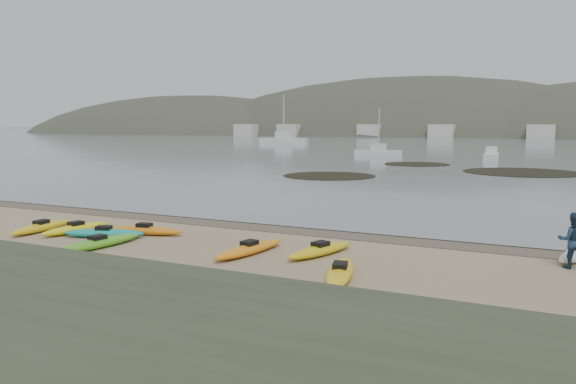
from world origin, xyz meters
The scene contains 8 objects.
ground centered at (0.00, 0.00, 0.00)m, with size 600.00×600.00×0.00m, color tan.
wet_sand centered at (0.00, -0.30, 0.00)m, with size 60.00×60.00×0.00m, color brown.
water centered at (0.00, 300.00, 0.01)m, with size 1200.00×1200.00×0.00m, color slate.
kayaks centered at (-1.17, -4.75, 0.17)m, with size 21.01×9.04×0.34m.
person_east centered at (10.74, -2.36, 0.86)m, with size 0.84×0.65×1.72m, color navy.
kelp_mats centered at (0.95, 30.95, 0.03)m, with size 23.16×23.62×0.04m.
moored_boats centered at (-2.23, 87.08, 0.60)m, with size 90.56×77.41×1.41m.
far_town centered at (6.00, 145.00, 2.00)m, with size 199.00×5.00×4.00m.
Camera 1 is at (10.26, -21.12, 4.39)m, focal length 35.00 mm.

